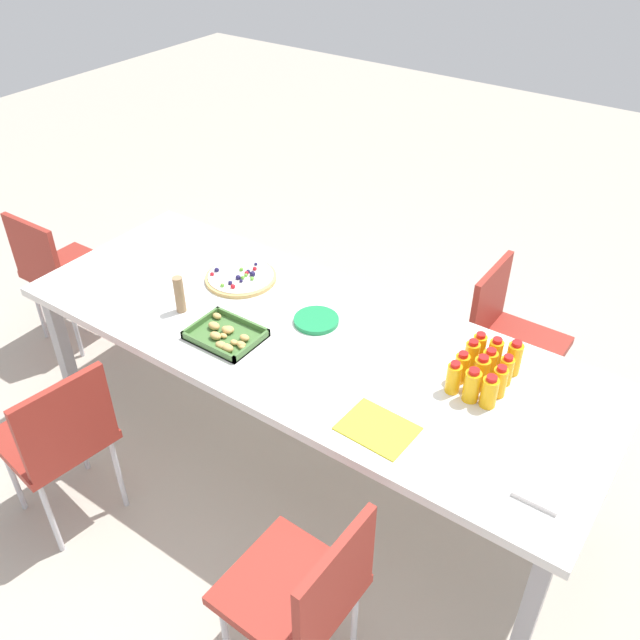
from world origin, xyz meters
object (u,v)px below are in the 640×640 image
Objects in this scene: juice_bottle_0 at (514,358)px; juice_bottle_11 at (453,378)px; party_table at (305,344)px; chair_far_left at (305,592)px; juice_bottle_9 at (489,392)px; napkin_stack at (542,489)px; juice_bottle_10 at (472,386)px; juice_bottle_8 at (461,368)px; juice_bottle_6 at (499,382)px; chair_near_left at (508,333)px; juice_bottle_3 at (506,370)px; juice_bottle_5 at (471,357)px; paper_folder at (378,428)px; chair_far_right at (59,435)px; snack_tray at (226,336)px; juice_bottle_2 at (479,348)px; juice_bottle_4 at (489,364)px; juice_bottle_1 at (495,354)px; cardboard_tube at (179,294)px; fruit_pizza at (241,277)px; chair_end at (58,267)px; plate_stack at (316,320)px; juice_bottle_7 at (481,373)px.

juice_bottle_0 reaches higher than juice_bottle_11.
chair_far_left is (-0.62, 0.85, -0.18)m from party_table.
juice_bottle_9 reaches higher than napkin_stack.
juice_bottle_10 reaches higher than chair_far_left.
juice_bottle_8 is (-0.67, -0.11, 0.12)m from party_table.
juice_bottle_6 reaches higher than party_table.
juice_bottle_0 is (-0.20, 0.55, 0.31)m from chair_near_left.
juice_bottle_3 is 0.88× the size of napkin_stack.
juice_bottle_5 is 0.56× the size of paper_folder.
party_table is at bearing -29.26° from paper_folder.
chair_far_right is 1.58m from juice_bottle_11.
juice_bottle_8 is 0.45× the size of snack_tray.
juice_bottle_6 is (-0.15, 0.14, -0.00)m from juice_bottle_2.
juice_bottle_9 is (-0.14, 0.22, 0.00)m from juice_bottle_2.
juice_bottle_5 is (0.07, 0.00, 0.01)m from juice_bottle_4.
paper_folder is (0.27, 0.42, -0.06)m from juice_bottle_6.
juice_bottle_6 is at bearing 119.11° from juice_bottle_1.
chair_near_left is 4.80× the size of cardboard_tube.
chair_far_left and chair_near_left have the same top height.
juice_bottle_1 is 0.10m from juice_bottle_3.
fruit_pizza is 1.67m from napkin_stack.
juice_bottle_9 reaches higher than chair_end.
chair_end is 2.50m from juice_bottle_9.
juice_bottle_8 is at bearing 176.94° from fruit_pizza.
plate_stack is (0.68, 0.01, -0.05)m from juice_bottle_8.
cardboard_tube reaches higher than juice_bottle_2.
juice_bottle_5 reaches higher than chair_far_left.
chair_end is at bearing 3.52° from juice_bottle_6.
juice_bottle_7 reaches higher than chair_near_left.
juice_bottle_7 reaches higher than juice_bottle_5.
juice_bottle_1 is 1.36m from cardboard_tube.
chair_near_left is 6.00× the size of juice_bottle_11.
chair_near_left is 0.84m from juice_bottle_11.
paper_folder is at bearing 9.22° from chair_far_left.
plate_stack is (0.82, 0.17, -0.06)m from juice_bottle_0.
juice_bottle_5 is at bearing -43.07° from napkin_stack.
juice_bottle_11 reaches higher than juice_bottle_3.
chair_far_right is at bearing 32.46° from juice_bottle_9.
juice_bottle_6 reaches higher than juice_bottle_8.
snack_tray is (0.86, 1.03, 0.25)m from chair_near_left.
fruit_pizza is 2.25× the size of napkin_stack.
chair_near_left is at bearing -28.05° from chair_far_right.
juice_bottle_10 is at bearing 0.82° from chair_end.
juice_bottle_7 is (0.07, 0.15, -0.00)m from juice_bottle_0.
juice_bottle_5 is (-1.27, -1.04, 0.31)m from chair_far_right.
juice_bottle_9 is at bearing -177.34° from party_table.
juice_bottle_4 is 0.57m from napkin_stack.
party_table is 3.13× the size of chair_end.
juice_bottle_0 is 0.07m from juice_bottle_1.
juice_bottle_0 is 0.10m from juice_bottle_4.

